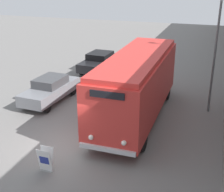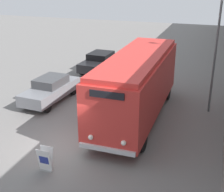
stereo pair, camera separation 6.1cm
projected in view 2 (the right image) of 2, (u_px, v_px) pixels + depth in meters
The scene contains 6 objects.
ground_plane at pixel (68, 148), 14.15m from camera, with size 80.00×80.00×0.00m, color slate.
vintage_bus at pixel (137, 83), 16.44m from camera, with size 2.59×9.46×3.54m.
sign_board at pixel (45, 160), 12.39m from camera, with size 0.58×0.38×1.02m.
streetlamp at pixel (218, 36), 16.35m from camera, with size 0.36×0.36×6.75m.
parked_car_near at pixel (51, 89), 19.12m from camera, with size 1.96×4.55×1.52m.
parked_car_mid at pixel (100, 61), 25.23m from camera, with size 2.17×4.63×1.47m.
Camera 2 is at (5.95, -10.96, 7.39)m, focal length 50.00 mm.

